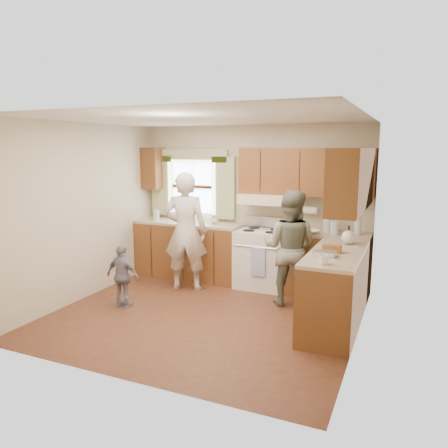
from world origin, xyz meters
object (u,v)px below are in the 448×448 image
at_px(woman_right, 290,248).
at_px(woman_left, 186,232).
at_px(child, 123,276).
at_px(stove, 262,257).

bearing_deg(woman_right, woman_left, 1.51).
relative_size(woman_right, child, 1.82).
relative_size(stove, child, 1.22).
distance_m(woman_right, child, 2.30).
height_order(woman_right, child, woman_right).
bearing_deg(child, woman_right, -150.88).
distance_m(stove, child, 2.16).
distance_m(woman_left, child, 1.20).
xyz_separation_m(woman_left, woman_right, (1.62, 0.00, -0.10)).
xyz_separation_m(stove, woman_right, (0.59, -0.59, 0.33)).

